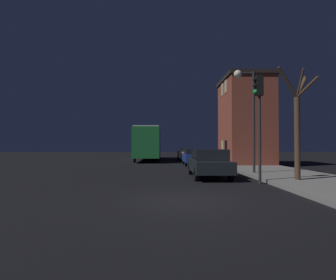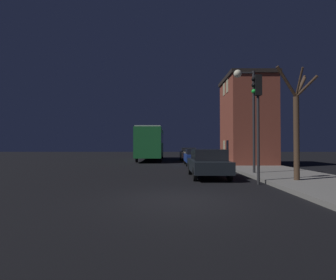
# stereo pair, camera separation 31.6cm
# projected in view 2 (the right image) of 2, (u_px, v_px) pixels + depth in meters

# --- Properties ---
(ground_plane) EXTENTS (120.00, 120.00, 0.00)m
(ground_plane) POSITION_uv_depth(u_px,v_px,m) (179.00, 199.00, 8.26)
(ground_plane) COLOR black
(brick_building) EXTENTS (3.84, 5.26, 7.38)m
(brick_building) POSITION_uv_depth(u_px,v_px,m) (246.00, 120.00, 22.40)
(brick_building) COLOR brown
(brick_building) RESTS_ON sidewalk
(streetlamp) EXTENTS (1.19, 0.45, 5.81)m
(streetlamp) POSITION_uv_depth(u_px,v_px,m) (246.00, 99.00, 14.76)
(streetlamp) COLOR #28282B
(streetlamp) RESTS_ON sidewalk
(traffic_light) EXTENTS (0.43, 0.24, 4.80)m
(traffic_light) POSITION_uv_depth(u_px,v_px,m) (257.00, 106.00, 11.50)
(traffic_light) COLOR #28282B
(traffic_light) RESTS_ON ground
(bare_tree) EXTENTS (1.84, 1.55, 5.02)m
(bare_tree) POSITION_uv_depth(u_px,v_px,m) (296.00, 123.00, 11.64)
(bare_tree) COLOR #473323
(bare_tree) RESTS_ON sidewalk
(bus) EXTENTS (2.61, 11.45, 3.60)m
(bus) POSITION_uv_depth(u_px,v_px,m) (151.00, 141.00, 30.01)
(bus) COLOR #1E6B33
(bus) RESTS_ON ground
(car_near_lane) EXTENTS (1.85, 4.37, 1.51)m
(car_near_lane) POSITION_uv_depth(u_px,v_px,m) (208.00, 163.00, 13.89)
(car_near_lane) COLOR black
(car_near_lane) RESTS_ON ground
(car_mid_lane) EXTENTS (1.75, 3.95, 1.40)m
(car_mid_lane) POSITION_uv_depth(u_px,v_px,m) (195.00, 157.00, 22.47)
(car_mid_lane) COLOR navy
(car_mid_lane) RESTS_ON ground
(car_far_lane) EXTENTS (1.77, 3.91, 1.45)m
(car_far_lane) POSITION_uv_depth(u_px,v_px,m) (188.00, 154.00, 29.76)
(car_far_lane) COLOR beige
(car_far_lane) RESTS_ON ground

